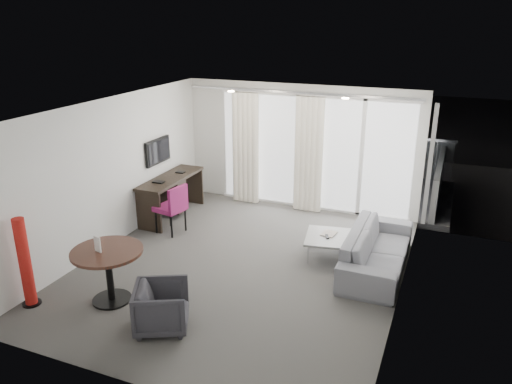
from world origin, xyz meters
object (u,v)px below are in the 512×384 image
at_px(rattan_chair_b, 401,172).
at_px(round_table, 110,276).
at_px(desk_chair, 170,209).
at_px(tub_armchair, 162,307).
at_px(coffee_table, 331,247).
at_px(rattan_chair_a, 356,172).
at_px(desk, 172,197).
at_px(red_lamp, 25,263).
at_px(sofa, 377,250).

bearing_deg(rattan_chair_b, round_table, -99.58).
distance_m(desk_chair, tub_armchair, 3.12).
xyz_separation_m(round_table, coffee_table, (2.58, 2.55, -0.21)).
distance_m(round_table, rattan_chair_a, 6.61).
distance_m(tub_armchair, rattan_chair_b, 7.39).
bearing_deg(rattan_chair_a, desk, -115.48).
relative_size(red_lamp, coffee_table, 1.58).
xyz_separation_m(rattan_chair_a, rattan_chair_b, (0.95, 0.57, -0.05)).
bearing_deg(round_table, rattan_chair_a, 69.97).
xyz_separation_m(tub_armchair, rattan_chair_a, (1.21, 6.51, 0.11)).
distance_m(desk, round_table, 3.24).
relative_size(desk, coffee_table, 2.12).
height_order(sofa, rattan_chair_a, rattan_chair_a).
height_order(desk_chair, rattan_chair_a, desk_chair).
distance_m(round_table, coffee_table, 3.63).
bearing_deg(coffee_table, tub_armchair, -118.33).
height_order(coffee_table, rattan_chair_b, rattan_chair_b).
height_order(desk_chair, sofa, desk_chair).
distance_m(desk, rattan_chair_b, 5.48).
height_order(tub_armchair, coffee_table, tub_armchair).
bearing_deg(desk, tub_armchair, -60.64).
height_order(desk_chair, coffee_table, desk_chair).
distance_m(tub_armchair, rattan_chair_a, 6.62).
bearing_deg(desk_chair, red_lamp, -89.27).
relative_size(round_table, sofa, 0.45).
xyz_separation_m(coffee_table, sofa, (0.79, -0.11, 0.14)).
xyz_separation_m(desk_chair, rattan_chair_a, (2.74, 3.79, -0.05)).
height_order(tub_armchair, sofa, sofa).
distance_m(desk_chair, round_table, 2.47).
xyz_separation_m(desk, sofa, (4.24, -0.68, -0.09)).
height_order(tub_armchair, rattan_chair_a, rattan_chair_a).
xyz_separation_m(red_lamp, rattan_chair_a, (3.27, 6.72, -0.24)).
bearing_deg(sofa, rattan_chair_b, 2.15).
bearing_deg(desk, rattan_chair_a, 44.58).
relative_size(desk, sofa, 0.79).
height_order(red_lamp, coffee_table, red_lamp).
distance_m(desk, rattan_chair_a, 4.40).
bearing_deg(rattan_chair_b, desk_chair, -114.46).
distance_m(red_lamp, sofa, 5.29).
bearing_deg(desk_chair, rattan_chair_b, 60.67).
relative_size(desk, desk_chair, 1.88).
bearing_deg(rattan_chair_a, rattan_chair_b, 50.86).
xyz_separation_m(desk_chair, sofa, (3.85, 0.02, -0.14)).
relative_size(desk_chair, rattan_chair_b, 1.27).
bearing_deg(rattan_chair_b, coffee_table, -82.64).
bearing_deg(coffee_table, red_lamp, -139.52).
bearing_deg(sofa, coffee_table, 82.34).
bearing_deg(sofa, desk, 80.93).
bearing_deg(red_lamp, rattan_chair_b, 59.98).
bearing_deg(rattan_chair_a, tub_armchair, -80.62).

